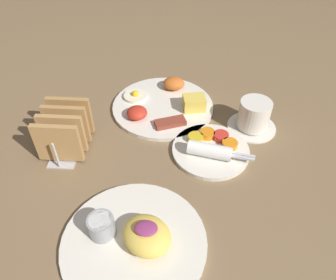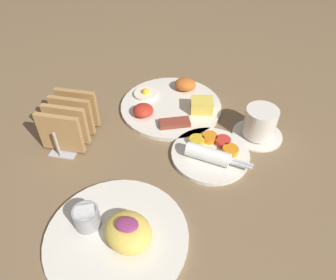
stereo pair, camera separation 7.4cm
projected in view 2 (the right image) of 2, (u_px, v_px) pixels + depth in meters
ground_plane at (140, 158)px, 0.74m from camera, size 3.00×3.00×0.00m
plate_breakfast at (172, 104)px, 0.87m from camera, size 0.27×0.27×0.05m
plate_condiments at (211, 153)px, 0.74m from camera, size 0.18×0.18×0.04m
plate_foreground at (117, 234)px, 0.59m from camera, size 0.26×0.26×0.06m
toast_rack at (70, 121)px, 0.76m from camera, size 0.10×0.15×0.10m
coffee_cup at (260, 124)px, 0.77m from camera, size 0.12×0.12×0.08m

